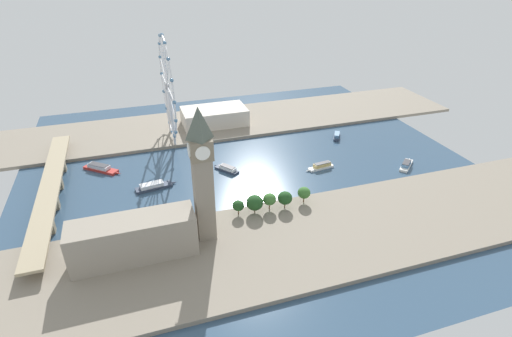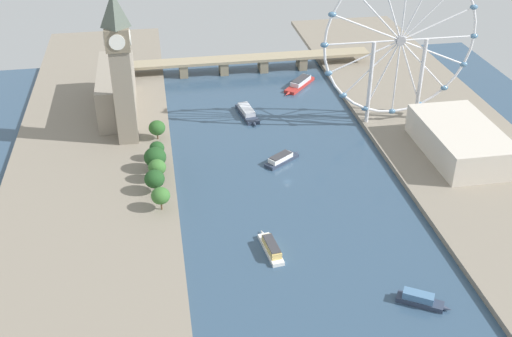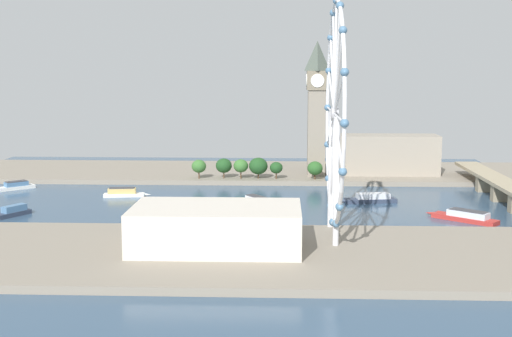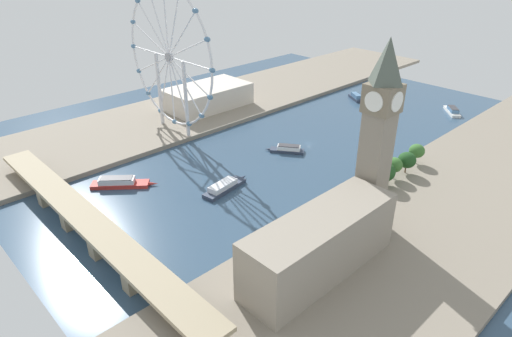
{
  "view_description": "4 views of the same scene",
  "coord_description": "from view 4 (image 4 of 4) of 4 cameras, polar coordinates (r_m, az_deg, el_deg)",
  "views": [
    {
      "loc": [
        -291.54,
        90.67,
        165.65
      ],
      "look_at": [
        -18.77,
        1.32,
        9.26
      ],
      "focal_mm": 28.31,
      "sensor_mm": 36.0,
      "label": 1
    },
    {
      "loc": [
        -64.12,
        -275.64,
        177.57
      ],
      "look_at": [
        -20.32,
        -18.74,
        21.22
      ],
      "focal_mm": 43.81,
      "sensor_mm": 36.0,
      "label": 2
    },
    {
      "loc": [
        360.54,
        34.28,
        74.19
      ],
      "look_at": [
        -9.63,
        19.53,
        18.38
      ],
      "focal_mm": 47.73,
      "sensor_mm": 36.0,
      "label": 3
    },
    {
      "loc": [
        -177.02,
        218.64,
        124.87
      ],
      "look_at": [
        -14.67,
        64.11,
        9.07
      ],
      "focal_mm": 31.4,
      "sensor_mm": 36.0,
      "label": 4
    }
  ],
  "objects": [
    {
      "name": "tour_boat_0",
      "position": [
        340.09,
        15.65,
        5.14
      ],
      "size": [
        8.3,
        27.19,
        5.37
      ],
      "rotation": [
        0.0,
        0.0,
        1.69
      ],
      "color": "white",
      "rests_on": "ground_plane"
    },
    {
      "name": "ferris_wheel",
      "position": [
        310.94,
        -11.01,
        13.59
      ],
      "size": [
        96.49,
        3.2,
        99.04
      ],
      "color": "silver",
      "rests_on": "riverbank_right"
    },
    {
      "name": "tour_boat_1",
      "position": [
        293.14,
        4.02,
        2.48
      ],
      "size": [
        23.4,
        18.39,
        4.9
      ],
      "rotation": [
        0.0,
        0.0,
        0.62
      ],
      "color": "#2D384C",
      "rests_on": "ground_plane"
    },
    {
      "name": "ground_plane",
      "position": [
        307.79,
        6.79,
        3.19
      ],
      "size": [
        378.63,
        378.63,
        0.0
      ],
      "primitive_type": "plane",
      "color": "#334C66"
    },
    {
      "name": "tour_boat_4",
      "position": [
        401.38,
        12.56,
        8.88
      ],
      "size": [
        20.81,
        14.74,
        5.4
      ],
      "rotation": [
        0.0,
        0.0,
        5.74
      ],
      "color": "#2D384C",
      "rests_on": "ground_plane"
    },
    {
      "name": "riverside_hall",
      "position": [
        366.17,
        -6.18,
        9.12
      ],
      "size": [
        37.86,
        66.24,
        16.85
      ],
      "primitive_type": "cube",
      "color": "beige",
      "rests_on": "riverbank_right"
    },
    {
      "name": "tour_boat_3",
      "position": [
        393.11,
        23.71,
        6.78
      ],
      "size": [
        21.87,
        23.59,
        5.14
      ],
      "rotation": [
        0.0,
        0.0,
        5.45
      ],
      "color": "white",
      "rests_on": "ground_plane"
    },
    {
      "name": "riverbank_left",
      "position": [
        261.37,
        24.52,
        -3.56
      ],
      "size": [
        90.0,
        520.0,
        3.0
      ],
      "primitive_type": "cube",
      "color": "gray",
      "rests_on": "ground_plane"
    },
    {
      "name": "river_bridge",
      "position": [
        220.89,
        -20.61,
        -6.57
      ],
      "size": [
        190.63,
        14.47,
        10.99
      ],
      "color": "tan",
      "rests_on": "ground_plane"
    },
    {
      "name": "clock_tower",
      "position": [
        202.6,
        15.25,
        4.17
      ],
      "size": [
        14.0,
        14.0,
        87.42
      ],
      "color": "gray",
      "rests_on": "riverbank_left"
    },
    {
      "name": "parliament_block",
      "position": [
        182.68,
        8.17,
        -9.54
      ],
      "size": [
        22.0,
        72.78,
        26.23
      ],
      "primitive_type": "cube",
      "color": "gray",
      "rests_on": "riverbank_left"
    },
    {
      "name": "riverbank_right",
      "position": [
        377.07,
        -5.47,
        8.1
      ],
      "size": [
        90.0,
        520.0,
        3.0
      ],
      "primitive_type": "cube",
      "color": "gray",
      "rests_on": "ground_plane"
    },
    {
      "name": "tour_boat_2",
      "position": [
        248.68,
        -4.04,
        -2.34
      ],
      "size": [
        12.01,
        33.4,
        5.03
      ],
      "rotation": [
        0.0,
        0.0,
        4.86
      ],
      "color": "#2D384C",
      "rests_on": "ground_plane"
    },
    {
      "name": "tour_boat_5",
      "position": [
        263.22,
        -16.98,
        -1.74
      ],
      "size": [
        28.02,
        31.57,
        5.54
      ],
      "rotation": [
        0.0,
        0.0,
        4.0
      ],
      "color": "#B22D28",
      "rests_on": "ground_plane"
    },
    {
      "name": "tree_row_embankment",
      "position": [
        257.96,
        16.42,
        -0.11
      ],
      "size": [
        13.13,
        83.54,
        13.45
      ],
      "color": "#513823",
      "rests_on": "riverbank_left"
    }
  ]
}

